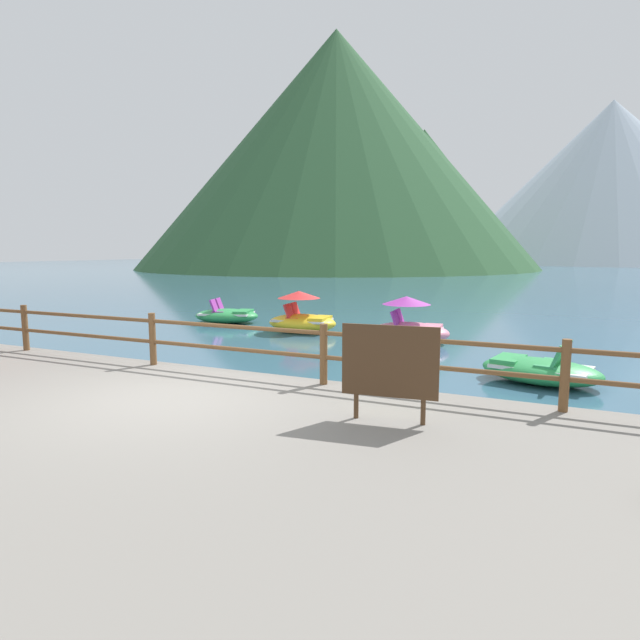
% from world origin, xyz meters
% --- Properties ---
extents(ground_plane, '(200.00, 200.00, 0.00)m').
position_xyz_m(ground_plane, '(0.00, 40.00, 0.00)').
color(ground_plane, '#38607A').
extents(promenade_dock, '(28.00, 8.00, 0.40)m').
position_xyz_m(promenade_dock, '(0.00, -2.20, 0.20)').
color(promenade_dock, gray).
rests_on(promenade_dock, ground).
extents(dock_railing, '(23.92, 0.12, 0.95)m').
position_xyz_m(dock_railing, '(-0.00, 1.55, 0.97)').
color(dock_railing, brown).
rests_on(dock_railing, promenade_dock).
extents(sign_board, '(1.18, 0.17, 1.19)m').
position_xyz_m(sign_board, '(3.15, 0.23, 1.13)').
color(sign_board, beige).
rests_on(sign_board, promenade_dock).
extents(pedal_boat_0, '(2.37, 1.65, 0.82)m').
position_xyz_m(pedal_boat_0, '(4.75, 4.67, 0.25)').
color(pedal_boat_0, green).
rests_on(pedal_boat_0, ground).
extents(pedal_boat_1, '(2.19, 1.47, 1.25)m').
position_xyz_m(pedal_boat_1, '(1.41, 7.94, 0.44)').
color(pedal_boat_1, pink).
rests_on(pedal_boat_1, ground).
extents(pedal_boat_2, '(2.47, 1.90, 0.84)m').
position_xyz_m(pedal_boat_2, '(-5.26, 9.12, 0.26)').
color(pedal_boat_2, green).
rests_on(pedal_boat_2, ground).
extents(pedal_boat_3, '(2.22, 1.54, 1.25)m').
position_xyz_m(pedal_boat_3, '(-2.05, 8.42, 0.44)').
color(pedal_boat_3, yellow).
rests_on(pedal_boat_3, ground).
extents(cliff_headland, '(54.18, 54.18, 31.85)m').
position_xyz_m(cliff_headland, '(-21.90, 63.86, 14.95)').
color(cliff_headland, '#2D5633').
rests_on(cliff_headland, ground).
extents(distant_peak, '(60.22, 60.22, 30.47)m').
position_xyz_m(distant_peak, '(13.23, 110.20, 15.23)').
color(distant_peak, '#9EADBC').
rests_on(distant_peak, ground).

